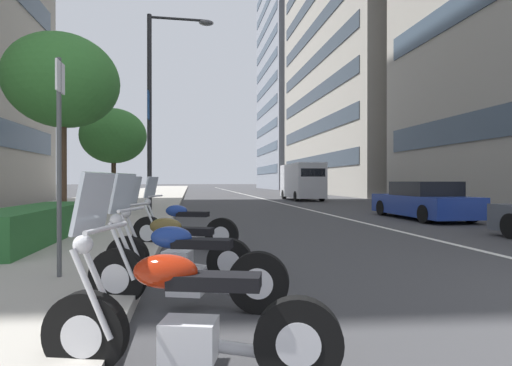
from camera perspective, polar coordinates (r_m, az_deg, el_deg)
sidewalk_right_plaza at (r=32.89m, az=-17.80°, el=-2.08°), size 160.00×8.25×0.15m
lane_centre_stripe at (r=37.99m, az=-0.82°, el=-1.87°), size 110.00×0.16×0.01m
motorcycle_second_in_row at (r=2.95m, az=-10.54°, el=-18.85°), size 0.78×2.08×1.46m
motorcycle_nearest_camera at (r=4.44m, az=-10.62°, el=-12.16°), size 0.87×2.17×1.48m
motorcycle_far_end_row at (r=5.62m, az=-11.76°, el=-9.61°), size 0.88×2.03×1.47m
motorcycle_by_sign_pole at (r=8.14m, az=-10.63°, el=-6.45°), size 0.97×2.14×1.49m
car_following_behind at (r=15.92m, az=23.08°, el=-2.49°), size 4.70×1.98×1.39m
delivery_van_ahead at (r=29.62m, az=6.66°, el=0.31°), size 5.80×2.15×2.69m
parking_sign_by_curb at (r=5.74m, az=-26.68°, el=4.75°), size 0.32×0.06×2.86m
street_lamp_with_banners at (r=16.55m, az=-13.85°, el=12.46°), size 1.26×2.64×7.90m
clipped_hedge_bed at (r=9.43m, az=-29.67°, el=-5.22°), size 4.76×1.10×0.71m
street_tree_far_plaza at (r=14.20m, az=-26.25°, el=13.07°), size 3.44×3.44×5.88m
street_tree_by_lamp_post at (r=20.37m, az=-19.99°, el=6.42°), size 3.12×3.12×4.78m
office_tower_near_left at (r=53.47m, az=17.61°, el=23.40°), size 28.07×16.70×44.88m
office_tower_far_left_down_avenue at (r=79.43m, az=9.27°, el=15.55°), size 21.78×21.28×44.77m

